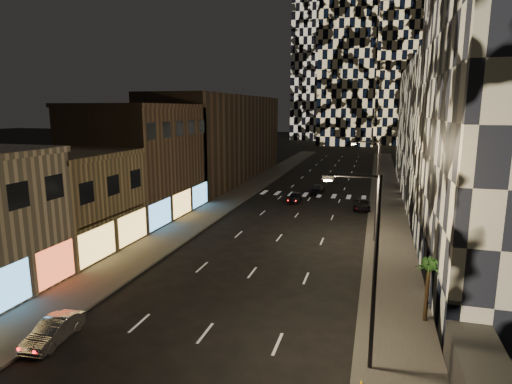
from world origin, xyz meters
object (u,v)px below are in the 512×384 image
Objects in this scene: car_dark_oncoming at (318,189)px; car_dark_midlane at (295,197)px; streetlight_near at (370,260)px; palm_tree at (429,270)px; car_dark_rightlane at (362,205)px; streetlight_far at (375,184)px; car_silver_parked at (54,331)px.

car_dark_midlane is at bearing 73.70° from car_dark_oncoming.
palm_tree is (3.15, 5.44, -2.18)m from streetlight_near.
palm_tree reaches higher than car_dark_rightlane.
streetlight_far is at bearing 90.00° from streetlight_near.
car_silver_parked is at bearing 79.94° from car_dark_oncoming.
streetlight_far is at bearing 50.20° from car_silver_parked.
car_dark_oncoming is 11.00m from car_dark_rightlane.
palm_tree is (18.70, 7.38, 2.56)m from car_silver_parked.
car_silver_parked is 37.48m from car_dark_rightlane.
car_dark_rightlane is (6.50, -8.87, -0.05)m from car_dark_oncoming.
streetlight_near is 16.38m from car_silver_parked.
car_dark_oncoming is (2.01, 6.88, -0.01)m from car_dark_midlane.
streetlight_near reaches higher than car_dark_rightlane.
car_silver_parked is 0.98× the size of car_dark_midlane.
streetlight_far is 13.68m from car_dark_rightlane.
palm_tree is (4.50, -27.31, 2.59)m from car_dark_rightlane.
car_dark_rightlane is 1.16× the size of palm_tree.
car_dark_midlane is at bearing 76.72° from car_silver_parked.
car_dark_midlane is 0.89× the size of car_dark_rightlane.
car_silver_parked is (-15.55, -1.93, -4.74)m from streetlight_near.
car_dark_midlane is (5.69, 36.67, 0.03)m from car_silver_parked.
car_dark_oncoming is at bearing 73.12° from car_dark_midlane.
streetlight_near is 20.00m from streetlight_far.
car_silver_parked is at bearing -115.28° from car_dark_rightlane.
palm_tree is at bearing 106.88° from car_dark_oncoming.
streetlight_near is at bearing -74.76° from car_dark_midlane.
car_dark_midlane reaches higher than car_silver_parked.
car_silver_parked is at bearing -125.35° from streetlight_far.
car_dark_midlane is at bearing 123.79° from streetlight_far.
car_dark_midlane is 8.74m from car_dark_rightlane.
palm_tree reaches higher than car_dark_midlane.
car_silver_parked is 44.23m from car_dark_oncoming.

